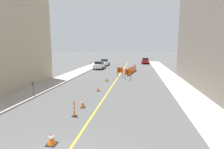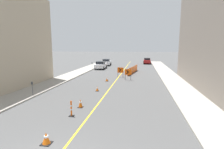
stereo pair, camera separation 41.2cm
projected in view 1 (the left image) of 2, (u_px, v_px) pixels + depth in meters
name	position (u px, v px, depth m)	size (l,w,h in m)	color
lane_stripe	(120.00, 73.00, 30.20)	(0.12, 49.51, 0.01)	gold
sidewalk_left	(78.00, 72.00, 31.31)	(2.95, 49.51, 0.12)	#9E998E
sidewalk_right	(166.00, 74.00, 29.07)	(2.95, 49.51, 0.12)	#9E998E
traffic_cone_nearest	(51.00, 139.00, 8.24)	(0.47, 0.47, 0.57)	black
traffic_cone_second	(83.00, 104.00, 13.24)	(0.38, 0.38, 0.65)	black
traffic_cone_third	(98.00, 89.00, 18.14)	(0.33, 0.33, 0.50)	black
traffic_cone_fourth	(107.00, 79.00, 23.35)	(0.41, 0.41, 0.53)	black
delineator_post_front	(74.00, 110.00, 11.53)	(0.31, 0.31, 1.07)	black
arrow_barricade_primary	(120.00, 71.00, 26.13)	(0.91, 0.13, 1.51)	#EF560C
arrow_barricade_secondary	(128.00, 73.00, 24.12)	(0.91, 0.12, 1.50)	#EF560C
safety_mesh_fence	(132.00, 70.00, 30.56)	(1.32, 7.17, 1.16)	#EF560C
parked_car_curb_near	(100.00, 65.00, 36.12)	(1.93, 4.30, 1.59)	silver
parked_car_curb_mid	(105.00, 62.00, 42.73)	(2.03, 4.39, 1.59)	silver
parked_car_curb_far	(145.00, 61.00, 47.06)	(1.95, 4.34, 1.59)	maroon
parking_meter_near_curb	(33.00, 86.00, 16.02)	(0.12, 0.11, 1.29)	#4C4C51
parking_meter_far_curb	(91.00, 64.00, 35.53)	(0.12, 0.11, 1.32)	#4C4C51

